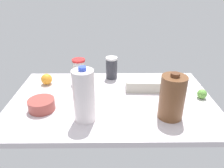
{
  "coord_description": "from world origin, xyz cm",
  "views": [
    {
      "loc": [
        1.07,
        112.43,
        69.04
      ],
      "look_at": [
        0.0,
        0.0,
        13.0
      ],
      "focal_mm": 35.0,
      "sensor_mm": 36.0,
      "label": 1
    }
  ],
  "objects": [
    {
      "name": "countertop",
      "position": [
        0.0,
        0.0,
        1.5
      ],
      "size": [
        120.0,
        76.0,
        3.0
      ],
      "primitive_type": "cube",
      "color": "silver",
      "rests_on": "ground"
    },
    {
      "name": "egg_carton",
      "position": [
        -25.32,
        -11.88,
        6.37
      ],
      "size": [
        32.73,
        11.85,
        6.74
      ],
      "primitive_type": "cube",
      "rotation": [
        0.0,
        0.0,
        -0.04
      ],
      "color": "beige",
      "rests_on": "countertop"
    },
    {
      "name": "lime_loose",
      "position": [
        -53.63,
        -0.57,
        5.83
      ],
      "size": [
        5.66,
        5.66,
        5.66
      ],
      "primitive_type": "sphere",
      "color": "#66AB42",
      "rests_on": "countertop"
    },
    {
      "name": "mixing_bowl",
      "position": [
        38.43,
        11.03,
        6.09
      ],
      "size": [
        14.31,
        14.31,
        6.18
      ],
      "primitive_type": "cylinder",
      "color": "#9C433C",
      "rests_on": "countertop"
    },
    {
      "name": "orange_by_jug",
      "position": [
        43.72,
        -20.39,
        6.67
      ],
      "size": [
        7.34,
        7.34,
        7.34
      ],
      "primitive_type": "sphere",
      "color": "orange",
      "rests_on": "countertop"
    },
    {
      "name": "milk_jug",
      "position": [
        13.79,
        20.14,
        16.64
      ],
      "size": [
        10.63,
        10.63,
        28.84
      ],
      "color": "white",
      "rests_on": "countertop"
    },
    {
      "name": "chocolate_milk_jug",
      "position": [
        -29.85,
        18.28,
        14.59
      ],
      "size": [
        12.67,
        12.67,
        24.74
      ],
      "color": "brown",
      "rests_on": "countertop"
    },
    {
      "name": "shaker_bottle",
      "position": [
        -0.27,
        -30.17,
        10.78
      ],
      "size": [
        8.18,
        8.18,
        15.49
      ],
      "color": "#2D2E35",
      "rests_on": "countertop"
    },
    {
      "name": "tumbler_cup",
      "position": [
        21.92,
        -23.53,
        11.33
      ],
      "size": [
        8.7,
        8.7,
        16.58
      ],
      "color": "silver",
      "rests_on": "countertop"
    }
  ]
}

